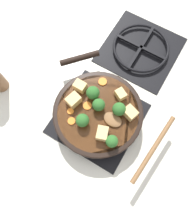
% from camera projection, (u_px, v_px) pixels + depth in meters
% --- Properties ---
extents(ground_plane, '(2.40, 2.40, 0.00)m').
position_uv_depth(ground_plane, '(98.00, 119.00, 0.85)').
color(ground_plane, silver).
extents(front_burner_grate, '(0.31, 0.31, 0.03)m').
position_uv_depth(front_burner_grate, '(98.00, 118.00, 0.84)').
color(front_burner_grate, black).
rests_on(front_burner_grate, ground_plane).
extents(rear_burner_grate, '(0.31, 0.31, 0.03)m').
position_uv_depth(rear_burner_grate, '(141.00, 49.00, 0.94)').
color(rear_burner_grate, black).
rests_on(rear_burner_grate, ground_plane).
extents(skillet_pan, '(0.40, 0.39, 0.06)m').
position_uv_depth(skillet_pan, '(98.00, 114.00, 0.80)').
color(skillet_pan, black).
rests_on(skillet_pan, front_burner_grate).
extents(wooden_spoon, '(0.22, 0.27, 0.02)m').
position_uv_depth(wooden_spoon, '(136.00, 137.00, 0.74)').
color(wooden_spoon, brown).
rests_on(wooden_spoon, skillet_pan).
extents(tofu_cube_center_large, '(0.05, 0.04, 0.03)m').
position_uv_depth(tofu_cube_center_large, '(121.00, 94.00, 0.78)').
color(tofu_cube_center_large, '#DBB770').
rests_on(tofu_cube_center_large, skillet_pan).
extents(tofu_cube_near_handle, '(0.04, 0.03, 0.03)m').
position_uv_depth(tofu_cube_near_handle, '(80.00, 86.00, 0.79)').
color(tofu_cube_near_handle, '#DBB770').
rests_on(tofu_cube_near_handle, skillet_pan).
extents(tofu_cube_east_chunk, '(0.05, 0.06, 0.04)m').
position_uv_depth(tofu_cube_east_chunk, '(74.00, 100.00, 0.77)').
color(tofu_cube_east_chunk, '#DBB770').
rests_on(tofu_cube_east_chunk, skillet_pan).
extents(tofu_cube_west_chunk, '(0.05, 0.05, 0.04)m').
position_uv_depth(tofu_cube_west_chunk, '(130.00, 113.00, 0.75)').
color(tofu_cube_west_chunk, '#DBB770').
rests_on(tofu_cube_west_chunk, skillet_pan).
extents(tofu_cube_back_piece, '(0.05, 0.05, 0.04)m').
position_uv_depth(tofu_cube_back_piece, '(102.00, 133.00, 0.73)').
color(tofu_cube_back_piece, '#DBB770').
rests_on(tofu_cube_back_piece, skillet_pan).
extents(broccoli_floret_near_spoon, '(0.05, 0.05, 0.05)m').
position_uv_depth(broccoli_floret_near_spoon, '(82.00, 120.00, 0.73)').
color(broccoli_floret_near_spoon, '#709956').
rests_on(broccoli_floret_near_spoon, skillet_pan).
extents(broccoli_floret_center_top, '(0.05, 0.05, 0.05)m').
position_uv_depth(broccoli_floret_center_top, '(93.00, 93.00, 0.76)').
color(broccoli_floret_center_top, '#709956').
rests_on(broccoli_floret_center_top, skillet_pan).
extents(broccoli_floret_east_rim, '(0.04, 0.04, 0.05)m').
position_uv_depth(broccoli_floret_east_rim, '(99.00, 105.00, 0.75)').
color(broccoli_floret_east_rim, '#709956').
rests_on(broccoli_floret_east_rim, skillet_pan).
extents(broccoli_floret_west_rim, '(0.04, 0.04, 0.05)m').
position_uv_depth(broccoli_floret_west_rim, '(112.00, 141.00, 0.71)').
color(broccoli_floret_west_rim, '#709956').
rests_on(broccoli_floret_west_rim, skillet_pan).
extents(broccoli_floret_north_edge, '(0.05, 0.05, 0.05)m').
position_uv_depth(broccoli_floret_north_edge, '(119.00, 109.00, 0.75)').
color(broccoli_floret_north_edge, '#709956').
rests_on(broccoli_floret_north_edge, skillet_pan).
extents(carrot_slice_orange_thin, '(0.03, 0.03, 0.01)m').
position_uv_depth(carrot_slice_orange_thin, '(71.00, 121.00, 0.76)').
color(carrot_slice_orange_thin, orange).
rests_on(carrot_slice_orange_thin, skillet_pan).
extents(carrot_slice_near_center, '(0.03, 0.03, 0.01)m').
position_uv_depth(carrot_slice_near_center, '(87.00, 106.00, 0.78)').
color(carrot_slice_near_center, orange).
rests_on(carrot_slice_near_center, skillet_pan).
extents(carrot_slice_edge_slice, '(0.03, 0.03, 0.01)m').
position_uv_depth(carrot_slice_edge_slice, '(103.00, 82.00, 0.81)').
color(carrot_slice_edge_slice, orange).
rests_on(carrot_slice_edge_slice, skillet_pan).
extents(carrot_slice_under_broccoli, '(0.02, 0.02, 0.01)m').
position_uv_depth(carrot_slice_under_broccoli, '(71.00, 111.00, 0.77)').
color(carrot_slice_under_broccoli, orange).
rests_on(carrot_slice_under_broccoli, skillet_pan).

